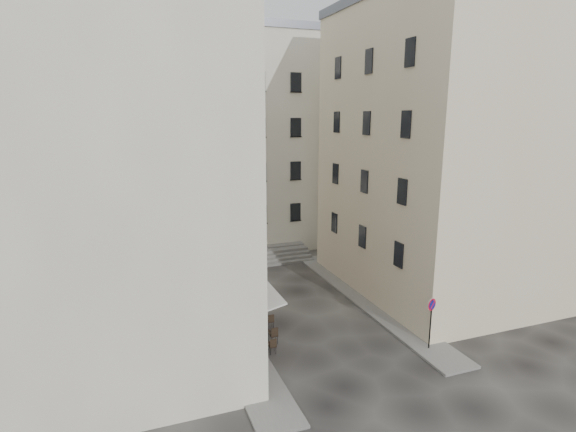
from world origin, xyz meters
name	(u,v)px	position (x,y,z in m)	size (l,w,h in m)	color
ground	(319,331)	(0.00, 0.00, 0.00)	(90.00, 90.00, 0.00)	black
sidewalk_left	(222,313)	(-4.50, 4.00, 0.06)	(2.00, 22.00, 0.12)	slate
sidewalk_right	(364,298)	(4.50, 3.00, 0.06)	(2.00, 18.00, 0.12)	slate
building_left	(95,140)	(-10.50, 3.00, 10.31)	(12.20, 16.20, 20.60)	beige
building_right	(447,149)	(10.50, 3.50, 9.31)	(12.20, 14.20, 18.60)	beige
building_back	(222,140)	(-1.00, 19.00, 9.31)	(18.20, 10.20, 18.60)	beige
cafe_storefront	(236,303)	(-4.32, 1.00, 1.88)	(1.74, 7.30, 3.50)	#490C0A
stone_steps	(255,257)	(0.00, 12.57, 0.40)	(9.00, 3.15, 0.80)	#5B5856
bollard_near	(268,341)	(-3.25, -1.00, 0.53)	(0.12, 0.12, 0.98)	black
bollard_mid	(249,312)	(-3.25, 2.50, 0.53)	(0.12, 0.12, 0.98)	black
bollard_far	(235,290)	(-3.25, 6.00, 0.53)	(0.12, 0.12, 0.98)	black
no_parking_sign	(431,314)	(4.30, -3.75, 1.95)	(0.60, 0.23, 2.75)	black
bistro_table_a	(264,347)	(-3.54, -1.32, 0.41)	(1.15, 0.54, 0.81)	black
bistro_table_b	(265,336)	(-3.20, -0.37, 0.46)	(1.27, 0.59, 0.89)	black
bistro_table_c	(263,322)	(-2.79, 1.30, 0.41)	(1.15, 0.54, 0.81)	black
bistro_table_d	(250,304)	(-2.87, 3.77, 0.44)	(1.21, 0.57, 0.85)	black
bistro_table_e	(236,300)	(-3.51, 4.60, 0.47)	(1.31, 0.61, 0.92)	black
pedestrian	(259,319)	(-3.20, 0.77, 0.89)	(0.65, 0.42, 1.78)	black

